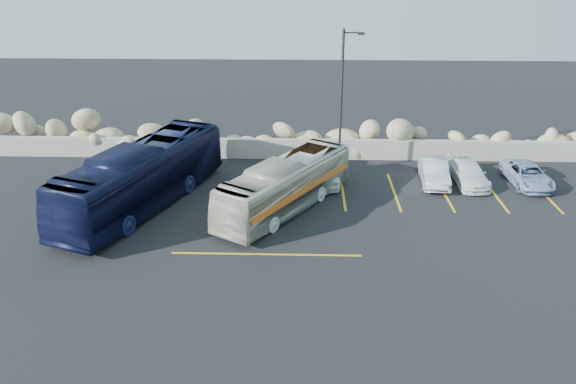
{
  "coord_description": "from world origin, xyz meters",
  "views": [
    {
      "loc": [
        0.52,
        -20.26,
        11.78
      ],
      "look_at": [
        -0.21,
        4.0,
        1.21
      ],
      "focal_mm": 35.0,
      "sensor_mm": 36.0,
      "label": 1
    }
  ],
  "objects_px": {
    "car_b": "(434,172)",
    "car_c": "(469,173)",
    "car_a": "(324,168)",
    "car_d": "(527,175)",
    "tour_coach": "(143,176)",
    "lamppost": "(342,100)",
    "vintage_bus": "(286,185)"
  },
  "relations": [
    {
      "from": "vintage_bus",
      "to": "car_d",
      "type": "bearing_deg",
      "value": 47.51
    },
    {
      "from": "car_a",
      "to": "car_c",
      "type": "relative_size",
      "value": 1.12
    },
    {
      "from": "car_a",
      "to": "car_b",
      "type": "bearing_deg",
      "value": -0.12
    },
    {
      "from": "vintage_bus",
      "to": "car_d",
      "type": "relative_size",
      "value": 2.26
    },
    {
      "from": "lamppost",
      "to": "car_a",
      "type": "relative_size",
      "value": 1.83
    },
    {
      "from": "tour_coach",
      "to": "car_c",
      "type": "height_order",
      "value": "tour_coach"
    },
    {
      "from": "lamppost",
      "to": "tour_coach",
      "type": "xyz_separation_m",
      "value": [
        -9.9,
        -4.59,
        -2.73
      ]
    },
    {
      "from": "car_a",
      "to": "vintage_bus",
      "type": "bearing_deg",
      "value": -116.86
    },
    {
      "from": "lamppost",
      "to": "car_c",
      "type": "bearing_deg",
      "value": -9.91
    },
    {
      "from": "car_c",
      "to": "tour_coach",
      "type": "bearing_deg",
      "value": -169.95
    },
    {
      "from": "car_a",
      "to": "car_d",
      "type": "xyz_separation_m",
      "value": [
        10.99,
        -0.2,
        -0.19
      ]
    },
    {
      "from": "lamppost",
      "to": "car_b",
      "type": "bearing_deg",
      "value": -13.37
    },
    {
      "from": "car_b",
      "to": "vintage_bus",
      "type": "bearing_deg",
      "value": -151.09
    },
    {
      "from": "car_b",
      "to": "car_a",
      "type": "bearing_deg",
      "value": -176.51
    },
    {
      "from": "vintage_bus",
      "to": "car_b",
      "type": "height_order",
      "value": "vintage_bus"
    },
    {
      "from": "tour_coach",
      "to": "car_b",
      "type": "distance_m",
      "value": 15.35
    },
    {
      "from": "tour_coach",
      "to": "car_b",
      "type": "height_order",
      "value": "tour_coach"
    },
    {
      "from": "tour_coach",
      "to": "car_d",
      "type": "xyz_separation_m",
      "value": [
        19.95,
        3.31,
        -1.01
      ]
    },
    {
      "from": "car_b",
      "to": "car_c",
      "type": "distance_m",
      "value": 1.87
    },
    {
      "from": "lamppost",
      "to": "car_b",
      "type": "distance_m",
      "value": 6.35
    },
    {
      "from": "lamppost",
      "to": "car_d",
      "type": "relative_size",
      "value": 2.0
    },
    {
      "from": "tour_coach",
      "to": "car_d",
      "type": "distance_m",
      "value": 20.24
    },
    {
      "from": "lamppost",
      "to": "car_c",
      "type": "height_order",
      "value": "lamppost"
    },
    {
      "from": "tour_coach",
      "to": "car_d",
      "type": "height_order",
      "value": "tour_coach"
    },
    {
      "from": "vintage_bus",
      "to": "car_a",
      "type": "xyz_separation_m",
      "value": [
        1.96,
        3.71,
        -0.51
      ]
    },
    {
      "from": "vintage_bus",
      "to": "car_d",
      "type": "height_order",
      "value": "vintage_bus"
    },
    {
      "from": "lamppost",
      "to": "tour_coach",
      "type": "distance_m",
      "value": 11.24
    },
    {
      "from": "vintage_bus",
      "to": "car_b",
      "type": "xyz_separation_m",
      "value": [
        7.95,
        3.59,
        -0.62
      ]
    },
    {
      "from": "vintage_bus",
      "to": "tour_coach",
      "type": "distance_m",
      "value": 7.0
    },
    {
      "from": "car_b",
      "to": "car_c",
      "type": "height_order",
      "value": "car_b"
    },
    {
      "from": "car_b",
      "to": "car_d",
      "type": "bearing_deg",
      "value": 3.7
    },
    {
      "from": "tour_coach",
      "to": "car_b",
      "type": "xyz_separation_m",
      "value": [
        14.95,
        3.39,
        -0.93
      ]
    }
  ]
}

